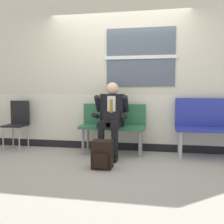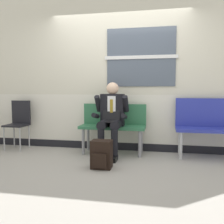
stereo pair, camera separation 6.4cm
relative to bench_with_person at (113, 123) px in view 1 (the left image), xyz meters
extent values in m
plane|color=#9E9991|center=(0.06, -0.31, -0.52)|extent=(18.00, 18.00, 0.00)
cube|color=beige|center=(0.06, 0.28, 1.45)|extent=(6.95, 0.12, 1.89)
cube|color=silver|center=(0.06, 0.28, 0.06)|extent=(6.95, 0.12, 0.89)
cube|color=black|center=(0.06, 0.28, -0.45)|extent=(6.95, 0.14, 0.14)
cube|color=#4C5666|center=(0.45, 0.21, 1.17)|extent=(1.21, 0.02, 1.03)
cube|color=silver|center=(0.45, 0.20, 1.17)|extent=(1.29, 0.03, 0.06)
cube|color=#2D6B47|center=(0.00, -0.07, -0.05)|extent=(1.14, 0.42, 0.05)
cube|color=#2D6B47|center=(0.00, 0.11, 0.16)|extent=(1.14, 0.04, 0.37)
cylinder|color=gray|center=(-0.49, -0.22, -0.30)|extent=(0.05, 0.05, 0.44)
cylinder|color=gray|center=(-0.49, 0.08, -0.30)|extent=(0.05, 0.05, 0.44)
cylinder|color=gray|center=(0.49, -0.22, -0.30)|extent=(0.05, 0.05, 0.44)
cylinder|color=gray|center=(0.49, 0.08, -0.30)|extent=(0.05, 0.05, 0.44)
cube|color=#28339E|center=(1.65, -0.07, -0.05)|extent=(1.17, 0.42, 0.05)
cube|color=#28339E|center=(1.65, 0.11, 0.21)|extent=(1.17, 0.04, 0.48)
cylinder|color=#B7B7BC|center=(1.15, -0.22, -0.30)|extent=(0.05, 0.05, 0.44)
cylinder|color=#B7B7BC|center=(1.15, 0.08, -0.30)|extent=(0.05, 0.05, 0.44)
cylinder|color=black|center=(-0.11, -0.28, 0.02)|extent=(0.15, 0.40, 0.15)
cylinder|color=black|center=(-0.11, -0.47, -0.28)|extent=(0.11, 0.11, 0.49)
cube|color=black|center=(-0.11, -0.53, -0.49)|extent=(0.10, 0.26, 0.07)
cylinder|color=black|center=(0.11, -0.28, 0.02)|extent=(0.15, 0.40, 0.15)
cylinder|color=black|center=(0.11, -0.47, -0.28)|extent=(0.11, 0.11, 0.49)
cube|color=black|center=(0.11, -0.53, -0.49)|extent=(0.10, 0.26, 0.07)
cube|color=black|center=(0.00, -0.07, 0.25)|extent=(0.40, 0.18, 0.55)
cube|color=silver|center=(0.00, -0.16, 0.30)|extent=(0.14, 0.01, 0.39)
cube|color=olive|center=(0.00, -0.17, 0.27)|extent=(0.05, 0.01, 0.33)
sphere|color=beige|center=(0.00, -0.07, 0.62)|extent=(0.21, 0.21, 0.21)
cylinder|color=black|center=(-0.24, -0.14, 0.36)|extent=(0.09, 0.25, 0.30)
cylinder|color=black|center=(-0.24, -0.31, 0.16)|extent=(0.08, 0.27, 0.12)
cylinder|color=black|center=(0.24, -0.14, 0.36)|extent=(0.09, 0.25, 0.30)
cylinder|color=black|center=(0.24, -0.31, 0.16)|extent=(0.08, 0.27, 0.12)
cube|color=black|center=(0.00, -0.31, 0.07)|extent=(0.30, 0.22, 0.02)
cube|color=black|center=(0.00, -0.18, 0.18)|extent=(0.30, 0.08, 0.21)
cube|color=black|center=(0.01, -0.91, -0.32)|extent=(0.29, 0.21, 0.40)
cube|color=black|center=(0.01, -1.04, -0.38)|extent=(0.20, 0.04, 0.20)
cube|color=black|center=(-1.82, -0.11, -0.07)|extent=(0.38, 0.38, 0.03)
cube|color=black|center=(-1.82, 0.06, 0.17)|extent=(0.38, 0.03, 0.44)
cylinder|color=#A5A5AA|center=(-1.98, -0.27, -0.30)|extent=(0.02, 0.02, 0.44)
cylinder|color=#A5A5AA|center=(-1.66, -0.27, -0.30)|extent=(0.02, 0.02, 0.44)
cylinder|color=#A5A5AA|center=(-1.98, 0.05, -0.30)|extent=(0.02, 0.02, 0.44)
cylinder|color=#A5A5AA|center=(-1.66, 0.05, -0.30)|extent=(0.02, 0.02, 0.44)
camera|label=1|loc=(0.80, -4.39, 0.60)|focal=40.88mm
camera|label=2|loc=(0.86, -4.38, 0.60)|focal=40.88mm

